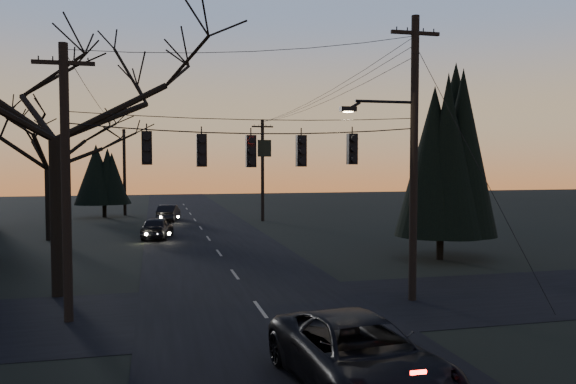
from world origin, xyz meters
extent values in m
cube|color=black|center=(0.00, 20.00, 0.01)|extent=(8.00, 120.00, 0.02)
cube|color=black|center=(0.00, 10.00, 0.01)|extent=(60.00, 7.00, 0.02)
cylinder|color=black|center=(-0.25, 10.00, 6.10)|extent=(11.50, 0.04, 0.04)
cylinder|color=black|center=(-6.86, 13.57, 2.86)|extent=(0.44, 0.44, 5.71)
cylinder|color=black|center=(10.65, 17.45, 0.80)|extent=(0.36, 0.36, 1.60)
cone|color=black|center=(10.65, 17.45, 5.02)|extent=(4.71, 4.71, 7.63)
cylinder|color=black|center=(-9.84, 29.67, 2.24)|extent=(0.44, 0.44, 4.47)
cylinder|color=black|center=(-7.70, 44.45, 0.80)|extent=(0.36, 0.36, 1.60)
cone|color=black|center=(-7.70, 44.45, 3.76)|extent=(3.91, 3.91, 5.11)
imported|color=black|center=(0.80, 2.90, 0.78)|extent=(3.12, 5.84, 1.56)
imported|color=black|center=(-3.20, 28.88, 0.70)|extent=(2.36, 4.34, 1.40)
imported|color=black|center=(-2.18, 39.83, 0.67)|extent=(2.15, 4.28, 1.35)
camera|label=1|loc=(-3.42, -8.14, 4.90)|focal=35.00mm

